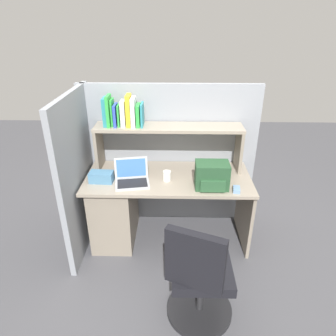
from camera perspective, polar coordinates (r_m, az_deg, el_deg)
The scene contains 12 objects.
ground_plane at distance 3.35m, azimuth 0.02°, elevation -12.72°, with size 8.00×8.00×0.00m, color #4C4C51.
desk at distance 3.14m, azimuth -7.15°, elevation -6.80°, with size 1.60×0.70×0.73m.
cubicle_partition_rear at distance 3.26m, azimuth 0.18°, elevation 2.22°, with size 1.84×0.05×1.55m, color gray.
cubicle_partition_left at distance 3.01m, azimuth -16.39°, elevation -1.10°, with size 0.05×1.06×1.55m, color gray.
overhead_hutch at distance 2.97m, azimuth 0.12°, elevation 6.17°, with size 1.44×0.28×0.45m.
reference_books_on_shelf at distance 2.95m, azimuth -8.47°, elevation 10.33°, with size 0.38×0.18×0.30m.
laptop at distance 2.83m, azimuth -6.83°, elevation -1.82°, with size 0.35×0.30×0.22m.
backpack at distance 2.74m, azimuth 8.30°, elevation -1.45°, with size 0.30×0.23×0.24m.
computer_mouse at distance 2.76m, azimuth 12.82°, elevation -3.97°, with size 0.06×0.10×0.03m, color #7299C6.
paper_cup at distance 2.85m, azimuth -0.21°, elevation -1.47°, with size 0.08×0.08×0.09m, color white.
tissue_box at distance 2.90m, azimuth -12.46°, elevation -1.64°, with size 0.22×0.12×0.10m, color teal.
office_chair at distance 2.37m, azimuth 5.90°, elevation -20.36°, with size 0.53×0.55×0.93m.
Camera 1 is at (0.06, -2.58, 2.12)m, focal length 32.28 mm.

